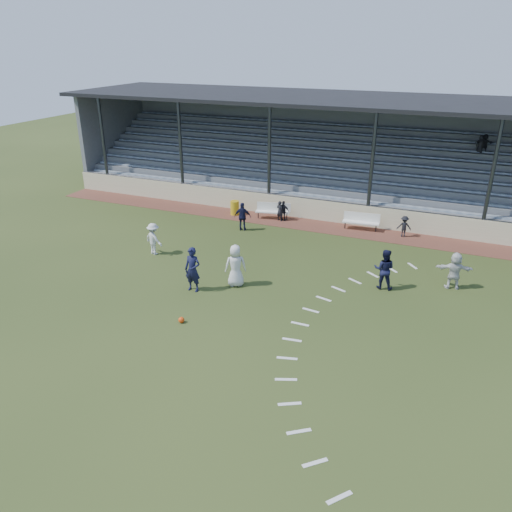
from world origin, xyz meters
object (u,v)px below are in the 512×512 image
at_px(bench_right, 361,220).
at_px(player_white_lead, 236,266).
at_px(football, 181,320).
at_px(bench_left, 273,209).
at_px(player_navy_lead, 193,270).
at_px(trash_bin, 235,208).

xyz_separation_m(bench_right, player_white_lead, (-3.56, -8.92, 0.35)).
height_order(football, player_white_lead, player_white_lead).
bearing_deg(bench_right, football, -113.74).
bearing_deg(player_white_lead, bench_left, -108.48).
distance_m(bench_left, player_white_lead, 8.91).
bearing_deg(bench_right, player_navy_lead, -121.95).
bearing_deg(trash_bin, bench_right, 3.07).
xyz_separation_m(bench_left, bench_right, (5.19, 0.17, 0.00)).
height_order(player_white_lead, player_navy_lead, player_navy_lead).
distance_m(bench_left, bench_right, 5.19).
relative_size(bench_left, football, 9.05).
height_order(bench_right, player_navy_lead, player_navy_lead).
distance_m(bench_right, player_navy_lead, 11.24).
relative_size(football, player_navy_lead, 0.12).
bearing_deg(football, player_white_lead, 80.70).
distance_m(bench_right, player_white_lead, 9.61).
bearing_deg(trash_bin, player_navy_lead, -75.08).
height_order(trash_bin, football, trash_bin).
bearing_deg(player_navy_lead, trash_bin, 105.58).
xyz_separation_m(bench_left, trash_bin, (-2.40, -0.24, -0.14)).
bearing_deg(bench_left, player_white_lead, -93.46).
distance_m(football, player_white_lead, 3.75).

